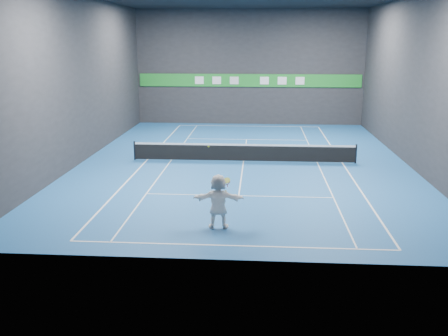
# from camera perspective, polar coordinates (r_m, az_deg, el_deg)

# --- Properties ---
(ground) EXTENTS (26.00, 26.00, 0.00)m
(ground) POSITION_cam_1_polar(r_m,az_deg,el_deg) (28.07, 2.24, 0.76)
(ground) COLOR #1B5494
(ground) RESTS_ON ground
(wall_back) EXTENTS (18.00, 0.10, 9.00)m
(wall_back) POSITION_cam_1_polar(r_m,az_deg,el_deg) (40.32, 2.93, 11.38)
(wall_back) COLOR #27272A
(wall_back) RESTS_ON ground
(wall_front) EXTENTS (18.00, 0.10, 9.00)m
(wall_front) POSITION_cam_1_polar(r_m,az_deg,el_deg) (14.44, 0.71, 5.96)
(wall_front) COLOR #27272A
(wall_front) RESTS_ON ground
(wall_left) EXTENTS (0.10, 26.00, 9.00)m
(wall_left) POSITION_cam_1_polar(r_m,az_deg,el_deg) (29.06, -15.97, 9.69)
(wall_left) COLOR #27272A
(wall_left) RESTS_ON ground
(wall_right) EXTENTS (0.10, 26.00, 9.00)m
(wall_right) POSITION_cam_1_polar(r_m,az_deg,el_deg) (28.54, 20.96, 9.22)
(wall_right) COLOR #27272A
(wall_right) RESTS_ON ground
(baseline_near) EXTENTS (10.98, 0.08, 0.01)m
(baseline_near) POSITION_cam_1_polar(r_m,az_deg,el_deg) (16.76, 0.89, -8.86)
(baseline_near) COLOR white
(baseline_near) RESTS_ON ground
(baseline_far) EXTENTS (10.98, 0.08, 0.01)m
(baseline_far) POSITION_cam_1_polar(r_m,az_deg,el_deg) (39.71, 2.81, 4.81)
(baseline_far) COLOR white
(baseline_far) RESTS_ON ground
(sideline_doubles_left) EXTENTS (0.08, 23.78, 0.01)m
(sideline_doubles_left) POSITION_cam_1_polar(r_m,az_deg,el_deg) (28.76, -8.76, 0.94)
(sideline_doubles_left) COLOR white
(sideline_doubles_left) RESTS_ON ground
(sideline_doubles_right) EXTENTS (0.08, 23.78, 0.01)m
(sideline_doubles_right) POSITION_cam_1_polar(r_m,az_deg,el_deg) (28.44, 13.37, 0.56)
(sideline_doubles_right) COLOR white
(sideline_doubles_right) RESTS_ON ground
(sideline_singles_left) EXTENTS (0.06, 23.78, 0.01)m
(sideline_singles_left) POSITION_cam_1_polar(r_m,az_deg,el_deg) (28.48, -6.05, 0.90)
(sideline_singles_left) COLOR white
(sideline_singles_left) RESTS_ON ground
(sideline_singles_right) EXTENTS (0.06, 23.78, 0.01)m
(sideline_singles_right) POSITION_cam_1_polar(r_m,az_deg,el_deg) (28.24, 10.61, 0.61)
(sideline_singles_right) COLOR white
(sideline_singles_right) RESTS_ON ground
(service_line_near) EXTENTS (8.23, 0.06, 0.01)m
(service_line_near) POSITION_cam_1_polar(r_m,az_deg,el_deg) (21.90, 1.69, -3.18)
(service_line_near) COLOR white
(service_line_near) RESTS_ON ground
(service_line_far) EXTENTS (8.23, 0.06, 0.01)m
(service_line_far) POSITION_cam_1_polar(r_m,az_deg,el_deg) (34.31, 2.60, 3.28)
(service_line_far) COLOR white
(service_line_far) RESTS_ON ground
(center_service_line) EXTENTS (0.06, 12.80, 0.01)m
(center_service_line) POSITION_cam_1_polar(r_m,az_deg,el_deg) (28.06, 2.24, 0.76)
(center_service_line) COLOR white
(center_service_line) RESTS_ON ground
(player) EXTENTS (1.88, 0.66, 2.01)m
(player) POSITION_cam_1_polar(r_m,az_deg,el_deg) (17.95, -0.65, -3.82)
(player) COLOR white
(player) RESTS_ON ground
(tennis_ball) EXTENTS (0.07, 0.07, 0.07)m
(tennis_ball) POSITION_cam_1_polar(r_m,az_deg,el_deg) (17.48, -1.78, 2.49)
(tennis_ball) COLOR #C2E726
(tennis_ball) RESTS_ON player
(tennis_net) EXTENTS (12.50, 0.10, 1.07)m
(tennis_net) POSITION_cam_1_polar(r_m,az_deg,el_deg) (27.94, 2.26, 1.83)
(tennis_net) COLOR black
(tennis_net) RESTS_ON ground
(sponsor_banner) EXTENTS (17.64, 0.11, 1.00)m
(sponsor_banner) POSITION_cam_1_polar(r_m,az_deg,el_deg) (40.32, 2.91, 9.96)
(sponsor_banner) COLOR #1E8D2B
(sponsor_banner) RESTS_ON wall_back
(tennis_racket) EXTENTS (0.41, 0.35, 0.73)m
(tennis_racket) POSITION_cam_1_polar(r_m,az_deg,el_deg) (17.78, 0.26, -1.75)
(tennis_racket) COLOR red
(tennis_racket) RESTS_ON player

